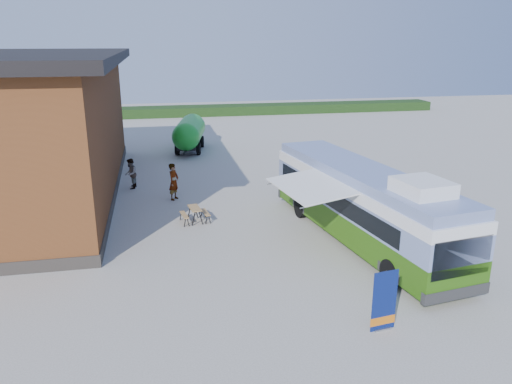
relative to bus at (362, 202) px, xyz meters
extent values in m
plane|color=#BCB7AD|center=(-3.98, -0.48, -1.74)|extent=(100.00, 100.00, 0.00)
cube|color=brown|center=(-14.48, 9.52, 1.76)|extent=(8.00, 20.00, 7.00)
cube|color=black|center=(-14.48, 9.52, 5.51)|extent=(9.60, 21.20, 0.50)
cube|color=#332D28|center=(-14.48, 9.52, -1.49)|extent=(8.10, 20.10, 0.50)
cube|color=#264419|center=(4.02, 37.52, -1.24)|extent=(40.00, 3.00, 1.00)
cube|color=#3C7313|center=(-0.01, 0.07, -0.85)|extent=(4.14, 12.03, 1.08)
cube|color=#7485B5|center=(-0.01, 0.07, 0.13)|extent=(4.14, 12.03, 0.88)
cube|color=black|center=(-1.29, 0.38, 0.13)|extent=(1.46, 9.73, 0.69)
cube|color=black|center=(1.12, 0.73, 0.13)|extent=(1.46, 9.73, 0.69)
cube|color=white|center=(-0.01, 0.07, 0.79)|extent=(4.14, 12.03, 0.44)
cube|color=#7485B5|center=(-0.01, 0.07, 1.21)|extent=(3.97, 11.81, 0.39)
cube|color=white|center=(0.53, -3.62, 1.65)|extent=(1.81, 1.98, 0.49)
cube|color=black|center=(0.84, -5.73, -0.02)|extent=(2.20, 0.38, 1.28)
cube|color=#2D2D2D|center=(0.83, -5.68, -1.25)|extent=(2.51, 0.56, 0.39)
cube|color=#2D2D2D|center=(-0.85, 5.83, -1.25)|extent=(2.51, 0.56, 0.39)
cylinder|color=black|center=(-0.54, -3.98, -1.25)|extent=(0.43, 1.02, 0.98)
cylinder|color=black|center=(1.66, -3.66, -1.25)|extent=(0.43, 1.02, 0.98)
cylinder|color=black|center=(-1.61, 3.31, -1.25)|extent=(0.43, 1.02, 0.98)
cylinder|color=black|center=(0.59, 3.64, -1.25)|extent=(0.43, 1.02, 0.98)
cube|color=white|center=(-2.24, -0.18, 0.89)|extent=(2.95, 4.18, 0.30)
cube|color=#A5A8AD|center=(-1.04, -0.01, 1.07)|extent=(0.75, 4.15, 0.15)
cylinder|color=#A5A8AD|center=(-2.01, -1.80, 0.79)|extent=(2.49, 0.41, 0.31)
cylinder|color=#A5A8AD|center=(-2.48, 1.44, 0.79)|extent=(2.49, 0.41, 0.31)
cube|color=navy|center=(-1.99, -6.44, -0.80)|extent=(0.79, 0.15, 1.88)
cube|color=orange|center=(-1.99, -6.44, -1.44)|extent=(0.81, 0.15, 0.26)
cube|color=#A5A8AD|center=(-1.99, -6.44, -1.71)|extent=(0.58, 0.26, 0.06)
cylinder|color=#A5A8AD|center=(-1.99, -6.42, -0.80)|extent=(0.03, 0.03, 1.88)
cube|color=tan|center=(-6.60, 3.67, -1.05)|extent=(0.62, 1.15, 0.04)
cube|color=tan|center=(-7.10, 3.59, -1.33)|extent=(0.39, 1.12, 0.03)
cube|color=tan|center=(-6.10, 3.74, -1.33)|extent=(0.39, 1.12, 0.03)
cube|color=black|center=(-6.69, 3.19, -1.40)|extent=(0.05, 0.05, 0.68)
cube|color=black|center=(-6.37, 3.24, -1.40)|extent=(0.05, 0.05, 0.68)
cube|color=black|center=(-6.83, 4.09, -1.40)|extent=(0.05, 0.05, 0.68)
cube|color=black|center=(-6.51, 4.14, -1.40)|extent=(0.05, 0.05, 0.68)
imported|color=#999999|center=(-7.38, 7.32, -0.76)|extent=(0.77, 0.85, 1.95)
imported|color=#999999|center=(-9.68, 9.83, -0.87)|extent=(0.77, 0.93, 1.73)
cylinder|color=green|center=(-5.67, 19.21, -0.24)|extent=(2.79, 4.72, 1.99)
sphere|color=green|center=(-6.09, 17.03, -0.24)|extent=(1.99, 1.99, 1.99)
sphere|color=green|center=(-5.26, 21.38, -0.24)|extent=(1.99, 1.99, 1.99)
cube|color=black|center=(-5.67, 19.21, -1.13)|extent=(2.18, 4.82, 0.22)
cube|color=black|center=(-6.21, 16.38, -1.18)|extent=(0.38, 1.33, 0.11)
cylinder|color=black|center=(-6.68, 18.05, -1.29)|extent=(0.44, 0.92, 0.89)
cylinder|color=black|center=(-5.16, 17.76, -1.29)|extent=(0.44, 0.92, 0.89)
cylinder|color=black|center=(-6.18, 20.66, -1.29)|extent=(0.44, 0.92, 0.89)
cylinder|color=black|center=(-4.66, 20.37, -1.29)|extent=(0.44, 0.92, 0.89)
camera|label=1|loc=(-8.15, -18.23, 6.42)|focal=35.00mm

